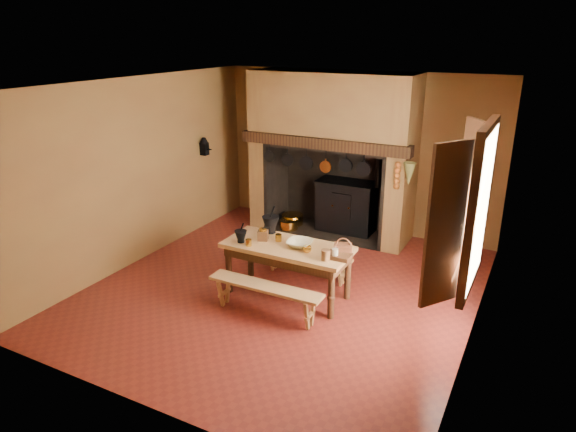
% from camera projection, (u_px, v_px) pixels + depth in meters
% --- Properties ---
extents(floor, '(5.50, 5.50, 0.00)m').
position_uv_depth(floor, '(285.00, 288.00, 7.22)').
color(floor, maroon).
rests_on(floor, ground).
extents(ceiling, '(5.50, 5.50, 0.00)m').
position_uv_depth(ceiling, '(285.00, 84.00, 6.27)').
color(ceiling, silver).
rests_on(ceiling, back_wall).
extents(back_wall, '(5.00, 0.02, 2.80)m').
position_uv_depth(back_wall, '(357.00, 152.00, 9.04)').
color(back_wall, olive).
rests_on(back_wall, floor).
extents(wall_left, '(0.02, 5.50, 2.80)m').
position_uv_depth(wall_left, '(140.00, 171.00, 7.82)').
color(wall_left, olive).
rests_on(wall_left, floor).
extents(wall_right, '(0.02, 5.50, 2.80)m').
position_uv_depth(wall_right, '(485.00, 224.00, 5.66)').
color(wall_right, olive).
rests_on(wall_right, floor).
extents(wall_front, '(5.00, 0.02, 2.80)m').
position_uv_depth(wall_front, '(138.00, 277.00, 4.44)').
color(wall_front, olive).
rests_on(wall_front, floor).
extents(chimney_breast, '(2.95, 0.96, 2.80)m').
position_uv_depth(chimney_breast, '(333.00, 132.00, 8.66)').
color(chimney_breast, olive).
rests_on(chimney_breast, floor).
extents(iron_range, '(1.12, 0.55, 1.60)m').
position_uv_depth(iron_range, '(347.00, 206.00, 9.12)').
color(iron_range, black).
rests_on(iron_range, floor).
extents(hearth_pans, '(0.51, 0.62, 0.20)m').
position_uv_depth(hearth_pans, '(290.00, 221.00, 9.49)').
color(hearth_pans, gold).
rests_on(hearth_pans, floor).
extents(hanging_pans, '(1.92, 0.29, 0.27)m').
position_uv_depth(hanging_pans, '(318.00, 164.00, 8.41)').
color(hanging_pans, black).
rests_on(hanging_pans, chimney_breast).
extents(onion_string, '(0.12, 0.10, 0.46)m').
position_uv_depth(onion_string, '(397.00, 176.00, 7.83)').
color(onion_string, '#98571C').
rests_on(onion_string, chimney_breast).
extents(herb_bunch, '(0.20, 0.20, 0.35)m').
position_uv_depth(herb_bunch, '(409.00, 174.00, 7.73)').
color(herb_bunch, brown).
rests_on(herb_bunch, chimney_breast).
extents(window, '(0.39, 1.75, 1.76)m').
position_uv_depth(window, '(468.00, 207.00, 5.29)').
color(window, white).
rests_on(window, wall_right).
extents(wall_coffee_mill, '(0.23, 0.16, 0.31)m').
position_uv_depth(wall_coffee_mill, '(204.00, 145.00, 9.04)').
color(wall_coffee_mill, black).
rests_on(wall_coffee_mill, wall_left).
extents(work_table, '(1.71, 0.76, 0.74)m').
position_uv_depth(work_table, '(288.00, 253.00, 6.83)').
color(work_table, tan).
rests_on(work_table, floor).
extents(bench_front, '(1.53, 0.27, 0.43)m').
position_uv_depth(bench_front, '(265.00, 293.00, 6.42)').
color(bench_front, tan).
rests_on(bench_front, floor).
extents(bench_back, '(1.36, 0.24, 0.38)m').
position_uv_depth(bench_back, '(307.00, 259.00, 7.46)').
color(bench_back, tan).
rests_on(bench_back, floor).
extents(mortar_large, '(0.24, 0.24, 0.41)m').
position_uv_depth(mortar_large, '(271.00, 224.00, 7.17)').
color(mortar_large, black).
rests_on(mortar_large, work_table).
extents(mortar_small, '(0.17, 0.17, 0.28)m').
position_uv_depth(mortar_small, '(241.00, 236.00, 6.85)').
color(mortar_small, black).
rests_on(mortar_small, work_table).
extents(coffee_grinder, '(0.20, 0.17, 0.21)m').
position_uv_depth(coffee_grinder, '(263.00, 235.00, 6.93)').
color(coffee_grinder, '#3C2213').
rests_on(coffee_grinder, work_table).
extents(brass_mug_a, '(0.09, 0.09, 0.09)m').
position_uv_depth(brass_mug_a, '(249.00, 243.00, 6.75)').
color(brass_mug_a, gold).
rests_on(brass_mug_a, work_table).
extents(brass_mug_b, '(0.11, 0.11, 0.10)m').
position_uv_depth(brass_mug_b, '(278.00, 238.00, 6.91)').
color(brass_mug_b, gold).
rests_on(brass_mug_b, work_table).
extents(mixing_bowl, '(0.37, 0.37, 0.08)m').
position_uv_depth(mixing_bowl, '(300.00, 243.00, 6.74)').
color(mixing_bowl, beige).
rests_on(mixing_bowl, work_table).
extents(stoneware_crock, '(0.14, 0.14, 0.14)m').
position_uv_depth(stoneware_crock, '(326.00, 255.00, 6.32)').
color(stoneware_crock, brown).
rests_on(stoneware_crock, work_table).
extents(glass_jar, '(0.08, 0.08, 0.14)m').
position_uv_depth(glass_jar, '(335.00, 254.00, 6.35)').
color(glass_jar, beige).
rests_on(glass_jar, work_table).
extents(wicker_basket, '(0.27, 0.23, 0.22)m').
position_uv_depth(wicker_basket, '(343.00, 248.00, 6.51)').
color(wicker_basket, '#542B19').
rests_on(wicker_basket, work_table).
extents(wooden_tray, '(0.31, 0.23, 0.05)m').
position_uv_depth(wooden_tray, '(339.00, 256.00, 6.40)').
color(wooden_tray, '#3C2213').
rests_on(wooden_tray, work_table).
extents(brass_cup, '(0.14, 0.14, 0.09)m').
position_uv_depth(brass_cup, '(307.00, 249.00, 6.55)').
color(brass_cup, gold).
rests_on(brass_cup, work_table).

